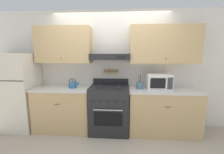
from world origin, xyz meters
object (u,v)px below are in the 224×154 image
object	(u,v)px
refrigerator	(17,91)
microwave	(159,82)
stove_range	(110,108)
tea_kettle	(73,84)
utensil_crock	(140,85)

from	to	relation	value
refrigerator	microwave	bearing A→B (deg)	0.98
microwave	refrigerator	bearing A→B (deg)	-179.02
microwave	stove_range	bearing A→B (deg)	-177.21
stove_range	microwave	xyz separation A→B (m)	(1.00, 0.05, 0.58)
refrigerator	microwave	world-z (taller)	refrigerator
refrigerator	tea_kettle	bearing A→B (deg)	1.56
refrigerator	utensil_crock	distance (m)	2.63
stove_range	refrigerator	distance (m)	2.04
stove_range	utensil_crock	size ratio (longest dim) A/B	3.57
refrigerator	microwave	distance (m)	3.02
tea_kettle	utensil_crock	size ratio (longest dim) A/B	0.73
stove_range	microwave	world-z (taller)	microwave
refrigerator	tea_kettle	xyz separation A→B (m)	(1.23, 0.03, 0.17)
refrigerator	utensil_crock	xyz separation A→B (m)	(2.63, 0.03, 0.17)
refrigerator	utensil_crock	size ratio (longest dim) A/B	5.45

